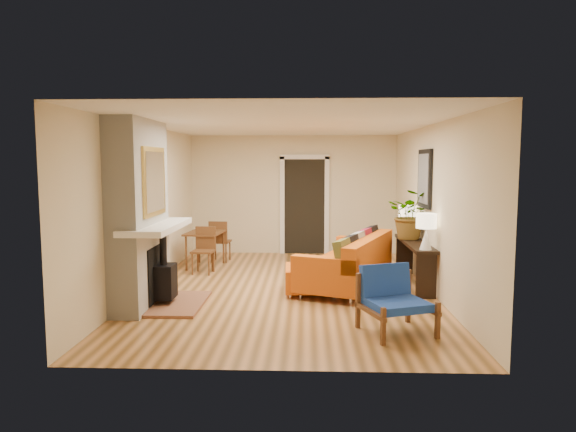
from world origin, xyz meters
The scene contains 10 objects.
room_shell centered at (0.60, 2.63, 1.24)m, with size 6.50×6.50×6.50m.
fireplace centered at (-2.00, -1.00, 1.24)m, with size 1.09×1.68×2.60m.
sofa centered at (1.03, 0.18, 0.40)m, with size 1.77×2.51×0.91m.
ottoman centered at (0.38, -0.25, 0.23)m, with size 0.83×0.83×0.41m.
blue_chair centered at (1.33, -1.99, 0.42)m, with size 0.95×0.94×0.78m.
dining_table centered at (-1.58, 1.66, 0.55)m, with size 0.77×1.58×0.84m.
console_table centered at (2.07, 0.31, 0.58)m, with size 0.34×1.85×0.72m.
lamp_near centered at (2.07, -0.45, 1.06)m, with size 0.30×0.30×0.54m.
lamp_far centered at (2.07, 0.99, 1.06)m, with size 0.30×0.30×0.54m.
houseplant centered at (2.06, 0.60, 1.15)m, with size 0.76×0.66×0.84m, color #1E5919.
Camera 1 is at (0.31, -8.04, 2.02)m, focal length 32.00 mm.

